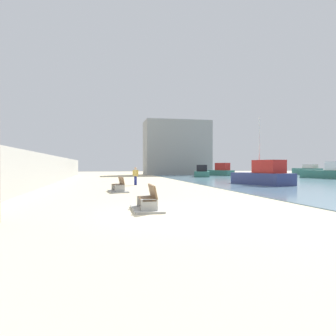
{
  "coord_description": "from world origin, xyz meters",
  "views": [
    {
      "loc": [
        -2.44,
        -10.78,
        1.72
      ],
      "look_at": [
        2.99,
        15.39,
        1.5
      ],
      "focal_mm": 33.34,
      "sensor_mm": 36.0,
      "label": 1
    }
  ],
  "objects_px": {
    "person_walking": "(136,175)",
    "boat_outer": "(263,175)",
    "bench_near": "(147,204)",
    "bench_far": "(118,188)",
    "boat_far_left": "(307,171)",
    "boat_far_right": "(202,172)",
    "boat_mid_bay": "(333,172)",
    "boat_nearest": "(220,171)"
  },
  "relations": [
    {
      "from": "bench_far",
      "to": "boat_mid_bay",
      "type": "distance_m",
      "value": 30.91
    },
    {
      "from": "boat_far_left",
      "to": "boat_outer",
      "type": "bearing_deg",
      "value": -132.12
    },
    {
      "from": "bench_near",
      "to": "boat_nearest",
      "type": "relative_size",
      "value": 0.35
    },
    {
      "from": "boat_nearest",
      "to": "boat_far_right",
      "type": "relative_size",
      "value": 1.0
    },
    {
      "from": "boat_far_left",
      "to": "bench_far",
      "type": "bearing_deg",
      "value": -140.46
    },
    {
      "from": "bench_near",
      "to": "boat_far_left",
      "type": "xyz_separation_m",
      "value": [
        33.44,
        36.83,
        0.54
      ]
    },
    {
      "from": "boat_far_left",
      "to": "boat_nearest",
      "type": "bearing_deg",
      "value": 179.51
    },
    {
      "from": "bench_far",
      "to": "person_walking",
      "type": "height_order",
      "value": "person_walking"
    },
    {
      "from": "person_walking",
      "to": "boat_far_left",
      "type": "bearing_deg",
      "value": 33.77
    },
    {
      "from": "person_walking",
      "to": "boat_far_left",
      "type": "xyz_separation_m",
      "value": [
        32.36,
        21.64,
        -0.13
      ]
    },
    {
      "from": "bench_far",
      "to": "boat_nearest",
      "type": "bearing_deg",
      "value": 57.59
    },
    {
      "from": "person_walking",
      "to": "boat_far_right",
      "type": "xyz_separation_m",
      "value": [
        11.62,
        17.39,
        -0.23
      ]
    },
    {
      "from": "bench_far",
      "to": "boat_outer",
      "type": "relative_size",
      "value": 0.36
    },
    {
      "from": "bench_near",
      "to": "boat_nearest",
      "type": "height_order",
      "value": "boat_nearest"
    },
    {
      "from": "bench_far",
      "to": "person_walking",
      "type": "bearing_deg",
      "value": 74.77
    },
    {
      "from": "person_walking",
      "to": "boat_outer",
      "type": "height_order",
      "value": "boat_outer"
    },
    {
      "from": "bench_near",
      "to": "bench_far",
      "type": "relative_size",
      "value": 0.95
    },
    {
      "from": "boat_mid_bay",
      "to": "boat_outer",
      "type": "xyz_separation_m",
      "value": [
        -14.74,
        -9.29,
        -0.01
      ]
    },
    {
      "from": "boat_nearest",
      "to": "bench_far",
      "type": "bearing_deg",
      "value": -122.41
    },
    {
      "from": "person_walking",
      "to": "boat_mid_bay",
      "type": "height_order",
      "value": "boat_mid_bay"
    },
    {
      "from": "boat_outer",
      "to": "boat_nearest",
      "type": "bearing_deg",
      "value": 77.77
    },
    {
      "from": "boat_outer",
      "to": "boat_far_right",
      "type": "xyz_separation_m",
      "value": [
        0.56,
        19.3,
        -0.16
      ]
    },
    {
      "from": "person_walking",
      "to": "bench_far",
      "type": "bearing_deg",
      "value": -105.23
    },
    {
      "from": "bench_far",
      "to": "boat_nearest",
      "type": "xyz_separation_m",
      "value": [
        17.98,
        28.33,
        0.56
      ]
    },
    {
      "from": "boat_mid_bay",
      "to": "boat_nearest",
      "type": "xyz_separation_m",
      "value": [
        -9.61,
        14.41,
        -0.05
      ]
    },
    {
      "from": "bench_far",
      "to": "boat_far_left",
      "type": "distance_m",
      "value": 44.28
    },
    {
      "from": "boat_far_right",
      "to": "person_walking",
      "type": "bearing_deg",
      "value": -123.76
    },
    {
      "from": "boat_far_right",
      "to": "bench_near",
      "type": "bearing_deg",
      "value": -111.29
    },
    {
      "from": "bench_near",
      "to": "person_walking",
      "type": "bearing_deg",
      "value": 85.95
    },
    {
      "from": "bench_far",
      "to": "boat_outer",
      "type": "xyz_separation_m",
      "value": [
        12.85,
        4.64,
        0.6
      ]
    },
    {
      "from": "boat_mid_bay",
      "to": "boat_outer",
      "type": "height_order",
      "value": "boat_outer"
    },
    {
      "from": "boat_outer",
      "to": "boat_nearest",
      "type": "xyz_separation_m",
      "value": [
        5.14,
        23.69,
        -0.04
      ]
    },
    {
      "from": "bench_near",
      "to": "boat_nearest",
      "type": "bearing_deg",
      "value": 64.95
    },
    {
      "from": "boat_far_right",
      "to": "boat_far_left",
      "type": "relative_size",
      "value": 0.77
    },
    {
      "from": "bench_near",
      "to": "boat_mid_bay",
      "type": "bearing_deg",
      "value": 40.01
    },
    {
      "from": "person_walking",
      "to": "boat_far_right",
      "type": "relative_size",
      "value": 0.27
    },
    {
      "from": "person_walking",
      "to": "boat_far_left",
      "type": "height_order",
      "value": "boat_far_left"
    },
    {
      "from": "bench_near",
      "to": "bench_far",
      "type": "bearing_deg",
      "value": 94.67
    },
    {
      "from": "bench_near",
      "to": "boat_far_right",
      "type": "height_order",
      "value": "boat_far_right"
    },
    {
      "from": "bench_far",
      "to": "boat_far_left",
      "type": "height_order",
      "value": "boat_far_left"
    },
    {
      "from": "bench_far",
      "to": "boat_outer",
      "type": "distance_m",
      "value": 13.67
    },
    {
      "from": "bench_near",
      "to": "boat_nearest",
      "type": "distance_m",
      "value": 40.81
    }
  ]
}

